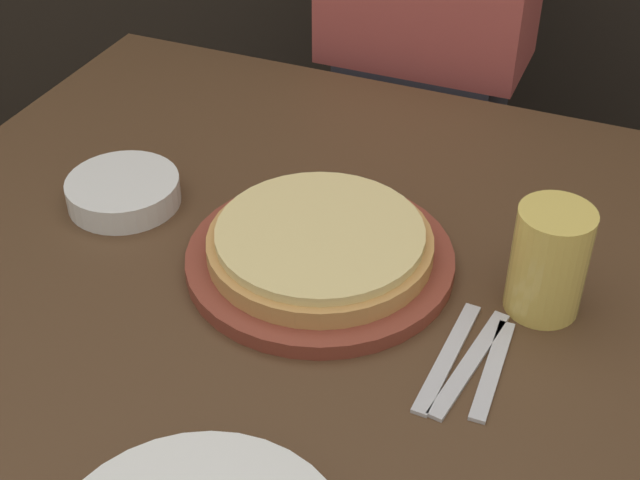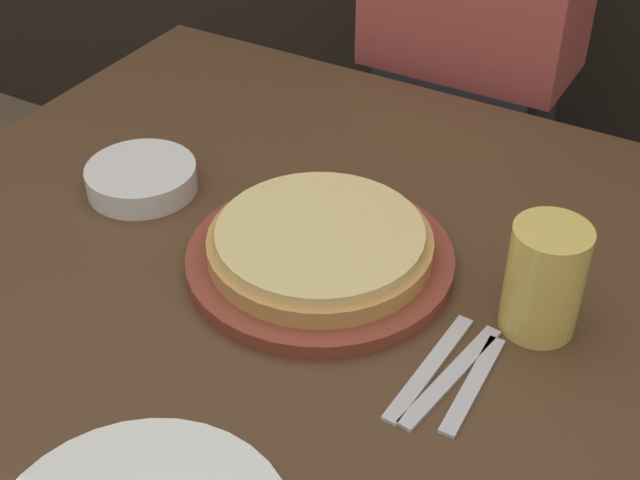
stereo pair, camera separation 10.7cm
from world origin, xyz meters
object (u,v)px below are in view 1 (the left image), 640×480
(spoon, at_px, (493,369))
(diner_person, at_px, (423,76))
(fork, at_px, (448,357))
(pizza_on_board, at_px, (320,250))
(dinner_knife, at_px, (470,363))
(side_bowl, at_px, (124,191))
(beer_glass, at_px, (550,257))

(spoon, bearing_deg, diner_person, 112.32)
(fork, bearing_deg, diner_person, 108.95)
(pizza_on_board, xyz_separation_m, diner_person, (-0.07, 0.65, -0.08))
(fork, relative_size, dinner_knife, 1.00)
(side_bowl, relative_size, fork, 0.83)
(beer_glass, distance_m, fork, 0.16)
(fork, distance_m, spoon, 0.05)
(side_bowl, bearing_deg, beer_glass, 0.61)
(dinner_knife, relative_size, spoon, 1.18)
(pizza_on_board, xyz_separation_m, side_bowl, (-0.30, 0.02, -0.01))
(dinner_knife, bearing_deg, side_bowl, 166.90)
(dinner_knife, relative_size, diner_person, 0.14)
(side_bowl, xyz_separation_m, diner_person, (0.23, 0.63, -0.08))
(beer_glass, xyz_separation_m, fork, (-0.08, -0.13, -0.07))
(dinner_knife, bearing_deg, diner_person, 110.66)
(beer_glass, xyz_separation_m, side_bowl, (-0.56, -0.01, -0.05))
(fork, height_order, dinner_knife, same)
(pizza_on_board, bearing_deg, spoon, -21.49)
(fork, xyz_separation_m, dinner_knife, (0.02, -0.00, 0.00))
(pizza_on_board, bearing_deg, dinner_knife, -23.72)
(spoon, height_order, diner_person, diner_person)
(beer_glass, bearing_deg, diner_person, 118.15)
(pizza_on_board, relative_size, fork, 1.81)
(beer_glass, bearing_deg, pizza_on_board, -173.45)
(beer_glass, distance_m, dinner_knife, 0.15)
(pizza_on_board, relative_size, diner_person, 0.25)
(pizza_on_board, distance_m, dinner_knife, 0.24)
(fork, bearing_deg, spoon, 0.00)
(beer_glass, relative_size, dinner_knife, 0.74)
(pizza_on_board, height_order, dinner_knife, pizza_on_board)
(dinner_knife, distance_m, diner_person, 0.80)
(pizza_on_board, xyz_separation_m, spoon, (0.24, -0.09, -0.02))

